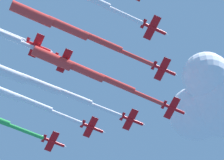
{
  "coord_description": "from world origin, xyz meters",
  "views": [
    {
      "loc": [
        59.47,
        -80.74,
        13.84
      ],
      "look_at": [
        0.0,
        0.0,
        164.99
      ],
      "focal_mm": 84.05,
      "sensor_mm": 36.0,
      "label": 1
    }
  ],
  "objects": [
    {
      "name": "jet_starboard_inner",
      "position": [
        0.1,
        -24.76,
        165.37
      ],
      "size": [
        31.57,
        55.54,
        4.37
      ],
      "color": "red"
    },
    {
      "name": "jet_port_inner",
      "position": [
        -20.76,
        -13.84,
        163.83
      ],
      "size": [
        31.58,
        54.77,
        4.33
      ],
      "color": "red"
    },
    {
      "name": "jet_lead",
      "position": [
        -4.69,
        -9.28,
        163.3
      ],
      "size": [
        30.15,
        54.19,
        4.38
      ],
      "color": "red"
    },
    {
      "name": "cloud_puff",
      "position": [
        22.83,
        43.91,
        186.33
      ],
      "size": [
        49.42,
        38.34,
        32.17
      ],
      "color": "white"
    },
    {
      "name": "jet_port_mid",
      "position": [
        -35.46,
        -19.04,
        166.53
      ],
      "size": [
        30.98,
        56.37,
        4.42
      ],
      "color": "red"
    }
  ]
}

